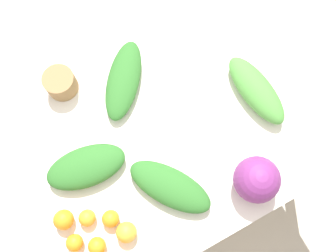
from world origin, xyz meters
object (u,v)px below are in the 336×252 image
Objects in this scene: greens_bunch_chard at (124,80)px; orange_1 at (87,218)px; greens_bunch_kale at (86,166)px; orange_7 at (75,243)px; orange_2 at (111,219)px; greens_bunch_beet_tops at (256,90)px; paper_bag at (61,83)px; orange_5 at (64,220)px; cabbage_purple at (257,180)px; orange_0 at (97,246)px; greens_bunch_dandelion at (170,187)px; orange_6 at (126,232)px.

orange_1 is (-0.38, -0.45, -0.00)m from greens_bunch_chard.
orange_7 is at bearing -123.70° from greens_bunch_kale.
greens_bunch_beet_tops is at bearing 13.26° from orange_2.
paper_bag is 0.61m from orange_2.
cabbage_purple is at bearing -17.14° from orange_5.
orange_1 is (-0.08, -0.18, -0.01)m from greens_bunch_kale.
orange_0 is at bearing -102.50° from paper_bag.
greens_bunch_kale is 4.06× the size of orange_5.
orange_2 is (-0.26, 0.00, -0.01)m from greens_bunch_dandelion.
paper_bag is 0.38× the size of greens_bunch_beet_tops.
greens_bunch_beet_tops is 0.57m from greens_bunch_chard.
orange_2 is 0.16m from orange_7.
greens_bunch_chard reaches higher than orange_1.
cabbage_purple reaches higher than greens_bunch_dandelion.
orange_7 is at bearing -143.30° from orange_1.
orange_6 is (-0.74, -0.26, -0.01)m from greens_bunch_beet_tops.
greens_bunch_beet_tops is (0.72, -0.42, -0.00)m from paper_bag.
orange_0 is at bearing -169.46° from greens_bunch_dandelion.
paper_bag is 0.41× the size of greens_bunch_kale.
greens_bunch_beet_tops is 0.90m from orange_0.
cabbage_purple is 0.58m from orange_2.
greens_bunch_kale is 3.99× the size of orange_6.
orange_1 is 0.10m from orange_7.
orange_2 is 0.08m from orange_6.
orange_7 is (-0.16, -0.24, -0.01)m from greens_bunch_kale.
greens_bunch_beet_tops is 5.29× the size of orange_1.
greens_bunch_kale is 0.92× the size of greens_bunch_beet_tops.
orange_5 is (-0.42, 0.08, -0.00)m from greens_bunch_dandelion.
cabbage_purple is 0.52× the size of greens_bunch_dandelion.
orange_6 is at bearing -115.42° from greens_bunch_chard.
orange_0 is 0.11m from orange_2.
greens_bunch_beet_tops is (0.21, 0.32, -0.04)m from cabbage_purple.
orange_1 is (-0.64, 0.19, -0.06)m from cabbage_purple.
orange_1 is 0.84× the size of orange_5.
orange_5 reaches higher than orange_2.
cabbage_purple is 0.69m from greens_bunch_chard.
orange_1 is at bearing -113.98° from greens_bunch_kale.
orange_5 is (-0.16, -0.15, -0.00)m from greens_bunch_kale.
orange_6 reaches higher than orange_2.
paper_bag reaches higher than greens_bunch_chard.
orange_5 is at bearing -112.76° from paper_bag.
greens_bunch_dandelion reaches higher than orange_7.
orange_7 is (0.00, -0.10, -0.01)m from orange_5.
orange_1 is at bearing 149.86° from orange_2.
greens_bunch_beet_tops is 4.36× the size of orange_6.
greens_bunch_dandelion reaches higher than greens_bunch_chard.
greens_bunch_beet_tops is 0.94× the size of greens_bunch_chard.
orange_0 is 0.16m from orange_5.
greens_bunch_kale is 0.77m from greens_bunch_beet_tops.
greens_bunch_chard is 0.58m from orange_2.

